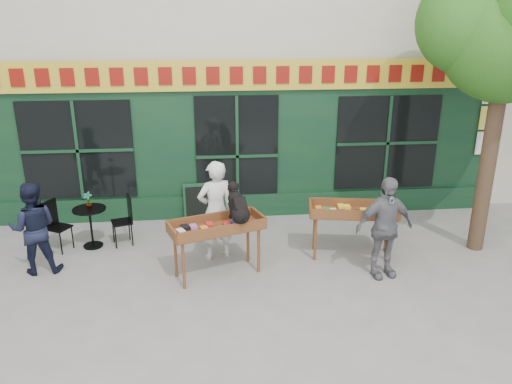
# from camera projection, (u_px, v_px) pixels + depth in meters

# --- Properties ---
(ground) EXTENTS (80.00, 80.00, 0.00)m
(ground) POSITION_uv_depth(u_px,v_px,m) (247.00, 266.00, 8.63)
(ground) COLOR slate
(ground) RESTS_ON ground
(street_tree) EXTENTS (3.05, 2.90, 5.60)m
(street_tree) POSITION_uv_depth(u_px,v_px,m) (512.00, 15.00, 8.03)
(street_tree) COLOR #382619
(street_tree) RESTS_ON ground
(book_cart_center) EXTENTS (1.62, 1.08, 0.99)m
(book_cart_center) POSITION_uv_depth(u_px,v_px,m) (217.00, 229.00, 8.09)
(book_cart_center) COLOR #5E301A
(book_cart_center) RESTS_ON ground
(dog) EXTENTS (0.52, 0.68, 0.60)m
(dog) POSITION_uv_depth(u_px,v_px,m) (238.00, 202.00, 7.92)
(dog) COLOR black
(dog) RESTS_ON book_cart_center
(woman) EXTENTS (0.76, 0.62, 1.79)m
(woman) POSITION_uv_depth(u_px,v_px,m) (216.00, 210.00, 8.68)
(woman) COLOR silver
(woman) RESTS_ON ground
(book_cart_right) EXTENTS (1.58, 0.87, 0.99)m
(book_cart_right) POSITION_uv_depth(u_px,v_px,m) (353.00, 213.00, 8.75)
(book_cart_right) COLOR #5E301A
(book_cart_right) RESTS_ON ground
(man_right) EXTENTS (1.06, 0.58, 1.71)m
(man_right) POSITION_uv_depth(u_px,v_px,m) (384.00, 228.00, 8.06)
(man_right) COLOR #5D5D62
(man_right) RESTS_ON ground
(bistro_table) EXTENTS (0.60, 0.60, 0.76)m
(bistro_table) POSITION_uv_depth(u_px,v_px,m) (90.00, 220.00, 9.20)
(bistro_table) COLOR black
(bistro_table) RESTS_ON ground
(bistro_chair_left) EXTENTS (0.49, 0.49, 0.95)m
(bistro_chair_left) POSITION_uv_depth(u_px,v_px,m) (54.00, 221.00, 9.08)
(bistro_chair_left) COLOR black
(bistro_chair_left) RESTS_ON ground
(bistro_chair_right) EXTENTS (0.46, 0.45, 0.95)m
(bistro_chair_right) POSITION_uv_depth(u_px,v_px,m) (126.00, 216.00, 9.32)
(bistro_chair_right) COLOR black
(bistro_chair_right) RESTS_ON ground
(potted_plant) EXTENTS (0.19, 0.15, 0.32)m
(potted_plant) POSITION_uv_depth(u_px,v_px,m) (88.00, 200.00, 9.07)
(potted_plant) COLOR gray
(potted_plant) RESTS_ON bistro_table
(man_left) EXTENTS (0.84, 0.69, 1.58)m
(man_left) POSITION_uv_depth(u_px,v_px,m) (34.00, 228.00, 8.20)
(man_left) COLOR black
(man_left) RESTS_ON ground
(chalkboard) EXTENTS (0.57, 0.24, 0.79)m
(chalkboard) POSITION_uv_depth(u_px,v_px,m) (197.00, 202.00, 10.48)
(chalkboard) COLOR black
(chalkboard) RESTS_ON ground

